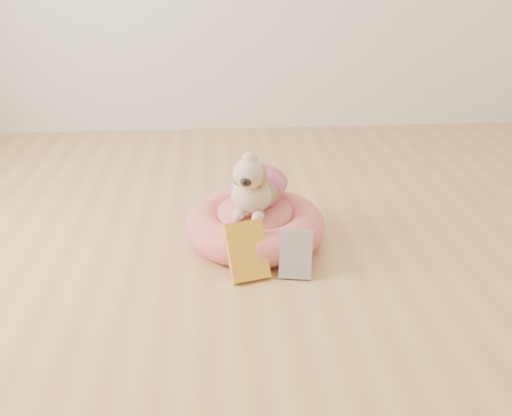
{
  "coord_description": "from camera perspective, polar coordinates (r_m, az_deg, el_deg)",
  "views": [
    {
      "loc": [
        -0.1,
        -1.47,
        1.1
      ],
      "look_at": [
        0.05,
        0.57,
        0.17
      ],
      "focal_mm": 40.0,
      "sensor_mm": 36.0,
      "label": 1
    }
  ],
  "objects": [
    {
      "name": "floor",
      "position": [
        1.84,
        -0.37,
        -12.32
      ],
      "size": [
        4.5,
        4.5,
        0.0
      ],
      "primitive_type": "plane",
      "color": "tan",
      "rests_on": "ground"
    },
    {
      "name": "dog",
      "position": [
        2.25,
        -0.03,
        3.24
      ],
      "size": [
        0.36,
        0.43,
        0.28
      ],
      "primitive_type": null,
      "rotation": [
        0.0,
        0.0,
        -0.3
      ],
      "color": "brown",
      "rests_on": "pet_bed"
    },
    {
      "name": "book_yellow",
      "position": [
        2.07,
        -0.9,
        -4.31
      ],
      "size": [
        0.17,
        0.16,
        0.2
      ],
      "primitive_type": "cube",
      "rotation": [
        -0.51,
        0.0,
        0.27
      ],
      "color": "yellow",
      "rests_on": "floor"
    },
    {
      "name": "pet_bed",
      "position": [
        2.33,
        -0.09,
        -1.77
      ],
      "size": [
        0.57,
        0.57,
        0.15
      ],
      "color": "#E75A5F",
      "rests_on": "floor"
    },
    {
      "name": "book_white",
      "position": [
        2.09,
        3.99,
        -4.6
      ],
      "size": [
        0.13,
        0.11,
        0.17
      ],
      "primitive_type": "cube",
      "rotation": [
        -0.43,
        0.0,
        -0.18
      ],
      "color": "white",
      "rests_on": "floor"
    }
  ]
}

